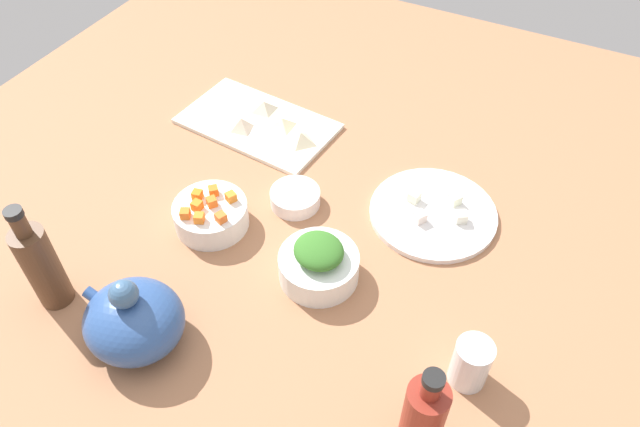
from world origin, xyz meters
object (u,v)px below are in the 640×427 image
at_px(bowl_greens, 319,267).
at_px(bottle_0, 41,265).
at_px(bowl_small_side, 295,198).
at_px(drinking_glass_0, 471,363).
at_px(plate_tofu, 433,213).
at_px(teapot, 134,320).
at_px(bowl_carrots, 211,215).
at_px(cutting_board, 258,124).
at_px(bottle_1, 423,417).

xyz_separation_m(bowl_greens, bottle_0, (0.40, 0.26, 0.07)).
bearing_deg(bowl_small_side, drinking_glass_0, 153.14).
bearing_deg(plate_tofu, teapot, 55.56).
bearing_deg(teapot, bowl_carrots, -81.59).
relative_size(cutting_board, bowl_small_side, 3.45).
bearing_deg(bottle_0, bottle_1, -176.06).
distance_m(cutting_board, bowl_carrots, 0.32).
bearing_deg(plate_tofu, bowl_small_side, 20.22).
bearing_deg(bowl_small_side, bottle_0, 56.41).
xyz_separation_m(cutting_board, bottle_0, (0.06, 0.59, 0.09)).
bearing_deg(bowl_greens, plate_tofu, -119.14).
xyz_separation_m(bottle_0, bottle_1, (-0.67, -0.05, -0.01)).
bearing_deg(bottle_0, bowl_greens, -147.07).
distance_m(bowl_greens, bottle_0, 0.48).
relative_size(cutting_board, teapot, 1.95).
bearing_deg(bottle_1, bowl_carrots, -23.75).
relative_size(plate_tofu, bowl_carrots, 1.76).
relative_size(cutting_board, bottle_1, 1.80).
distance_m(teapot, drinking_glass_0, 0.55).
xyz_separation_m(plate_tofu, bottle_1, (-0.14, 0.45, 0.08)).
xyz_separation_m(bowl_greens, bowl_carrots, (0.25, -0.02, -0.00)).
relative_size(teapot, bottle_0, 0.80).
bearing_deg(drinking_glass_0, bottle_0, 14.46).
bearing_deg(bowl_carrots, bottle_1, 156.25).
bearing_deg(bowl_carrots, teapot, 98.41).
xyz_separation_m(bowl_carrots, teapot, (-0.04, 0.28, 0.03)).
relative_size(cutting_board, drinking_glass_0, 3.90).
relative_size(bottle_0, drinking_glass_0, 2.49).
bearing_deg(drinking_glass_0, cutting_board, -32.47).
relative_size(bowl_greens, teapot, 0.81).
bearing_deg(cutting_board, drinking_glass_0, 147.53).
bearing_deg(bottle_0, drinking_glass_0, -165.54).
bearing_deg(bowl_small_side, bowl_greens, 131.56).
height_order(bowl_carrots, bowl_small_side, bowl_carrots).
xyz_separation_m(bowl_carrots, drinking_glass_0, (-0.56, 0.09, 0.02)).
height_order(bowl_small_side, teapot, teapot).
distance_m(teapot, bottle_1, 0.48).
height_order(bowl_small_side, bottle_0, bottle_0).
bearing_deg(bowl_small_side, bowl_carrots, 46.51).
xyz_separation_m(plate_tofu, bowl_small_side, (0.26, 0.10, 0.01)).
bearing_deg(bowl_carrots, bowl_small_side, -133.49).
xyz_separation_m(teapot, drinking_glass_0, (-0.52, -0.18, -0.01)).
bearing_deg(bottle_0, teapot, 179.62).
height_order(bowl_greens, bowl_small_side, bowl_greens).
bearing_deg(bowl_small_side, bottle_1, 138.48).
distance_m(bowl_small_side, teapot, 0.41).
relative_size(bowl_greens, bottle_0, 0.65).
height_order(cutting_board, bottle_1, bottle_1).
xyz_separation_m(bowl_carrots, bottle_0, (0.15, 0.28, 0.07)).
height_order(bottle_0, bottle_1, bottle_0).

